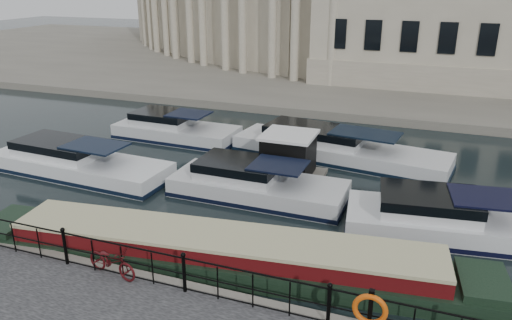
{
  "coord_description": "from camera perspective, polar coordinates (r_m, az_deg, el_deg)",
  "views": [
    {
      "loc": [
        5.91,
        -12.45,
        8.75
      ],
      "look_at": [
        0.5,
        2.0,
        3.0
      ],
      "focal_mm": 35.0,
      "sensor_mm": 36.0,
      "label": 1
    }
  ],
  "objects": [
    {
      "name": "ground_plane",
      "position": [
        16.32,
        -4.2,
        -12.04
      ],
      "size": [
        160.0,
        160.0,
        0.0
      ],
      "primitive_type": "plane",
      "color": "black",
      "rests_on": "ground"
    },
    {
      "name": "life_ring_post",
      "position": [
        12.43,
        12.89,
        -16.39
      ],
      "size": [
        0.84,
        0.21,
        1.37
      ],
      "color": "black",
      "rests_on": "near_quay"
    },
    {
      "name": "narrowboat",
      "position": [
        16.05,
        -4.01,
        -11.1
      ],
      "size": [
        17.1,
        4.28,
        1.61
      ],
      "rotation": [
        0.0,
        0.0,
        0.12
      ],
      "color": "black",
      "rests_on": "ground_plane"
    },
    {
      "name": "cabin_cruisers",
      "position": [
        23.14,
        -0.65,
        -0.8
      ],
      "size": [
        24.7,
        10.3,
        1.99
      ],
      "color": "white",
      "rests_on": "ground_plane"
    },
    {
      "name": "bicycle",
      "position": [
        15.2,
        -16.16,
        -11.04
      ],
      "size": [
        1.86,
        0.93,
        0.94
      ],
      "primitive_type": "imported",
      "rotation": [
        0.0,
        0.0,
        1.39
      ],
      "color": "#470C10",
      "rests_on": "near_quay"
    },
    {
      "name": "railing",
      "position": [
        14.0,
        -8.23,
        -12.43
      ],
      "size": [
        24.14,
        0.14,
        1.22
      ],
      "color": "black",
      "rests_on": "near_quay"
    },
    {
      "name": "far_bank",
      "position": [
        52.48,
        14.02,
        10.54
      ],
      "size": [
        120.0,
        42.0,
        0.55
      ],
      "primitive_type": "cube",
      "color": "#6B665B",
      "rests_on": "ground_plane"
    },
    {
      "name": "harbour_hut",
      "position": [
        22.62,
        3.73,
        0.23
      ],
      "size": [
        3.17,
        2.65,
        2.19
      ],
      "rotation": [
        0.0,
        0.0,
        0.01
      ],
      "color": "#6B665B",
      "rests_on": "ground_plane"
    }
  ]
}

